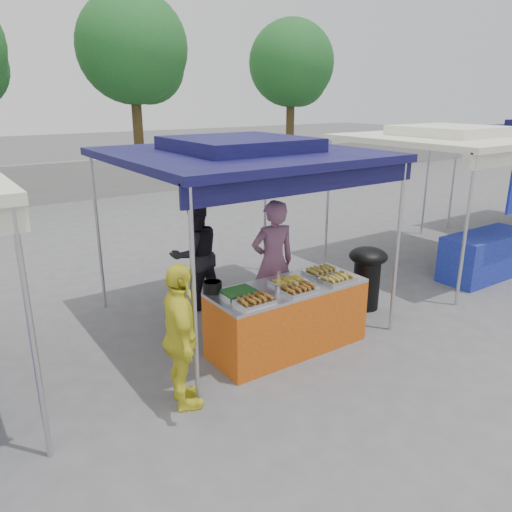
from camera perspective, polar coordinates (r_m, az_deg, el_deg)
ground_plane at (r=6.60m, az=2.99°, el=-10.04°), size 80.00×80.00×0.00m
back_wall at (r=16.21m, az=-21.50°, el=7.82°), size 40.00×0.25×1.20m
main_canopy at (r=6.67m, az=-1.83°, el=11.68°), size 3.20×3.20×2.57m
neighbor_stall_right at (r=9.71m, az=22.77°, el=7.69°), size 3.20×3.20×2.57m
tree_2 at (r=19.30m, az=-13.55°, el=21.64°), size 3.83×3.83×6.58m
tree_3 at (r=22.86m, az=4.28°, el=20.72°), size 3.64×3.60×6.20m
vendor_table at (r=6.34m, az=3.61°, el=-6.99°), size 2.00×0.80×0.85m
food_tray_fl at (r=5.63m, az=-0.17°, el=-5.15°), size 0.42×0.30×0.07m
food_tray_fm at (r=5.98m, az=4.95°, el=-3.83°), size 0.42×0.30×0.07m
food_tray_fr at (r=6.37m, az=9.27°, el=-2.63°), size 0.42×0.30×0.07m
food_tray_bl at (r=5.87m, az=-2.00°, el=-4.18°), size 0.42×0.30×0.07m
food_tray_bm at (r=6.23m, az=3.69°, el=-2.89°), size 0.42×0.30×0.07m
food_tray_br at (r=6.61m, az=7.41°, el=-1.76°), size 0.42×0.30×0.07m
cooking_pot at (r=5.97m, az=-5.01°, el=-3.52°), size 0.23×0.23×0.13m
skewer_cup at (r=5.93m, az=2.53°, el=-3.85°), size 0.07×0.07×0.09m
wok_burner at (r=7.64m, az=12.58°, el=-1.84°), size 0.57×0.57×0.96m
crate_left at (r=6.66m, az=-2.28°, el=-8.16°), size 0.56×0.39×0.34m
crate_right at (r=7.11m, az=3.61°, el=-6.57°), size 0.51×0.35×0.30m
crate_stacked at (r=6.99m, az=3.65°, el=-4.32°), size 0.50×0.35×0.30m
vendor_woman at (r=6.91m, az=1.96°, el=-0.76°), size 0.71×0.53×1.76m
helper_man at (r=7.47m, az=-6.94°, el=0.15°), size 0.82×0.64×1.66m
customer_person at (r=5.11m, az=-8.57°, el=-9.21°), size 0.61×0.98×1.55m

